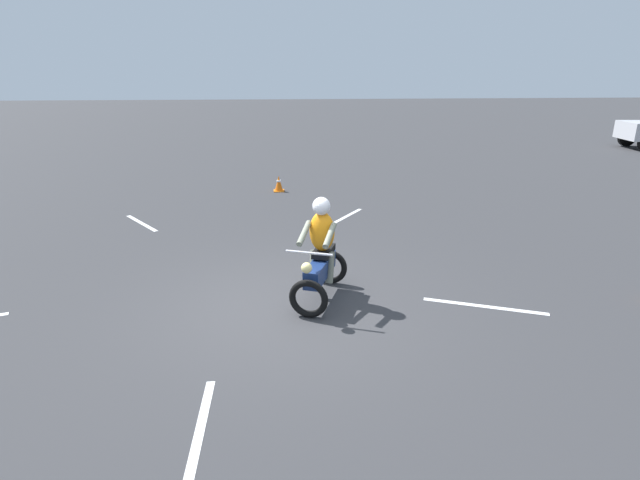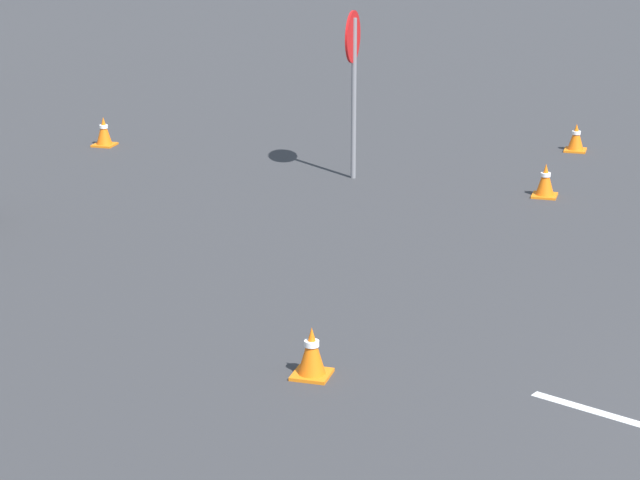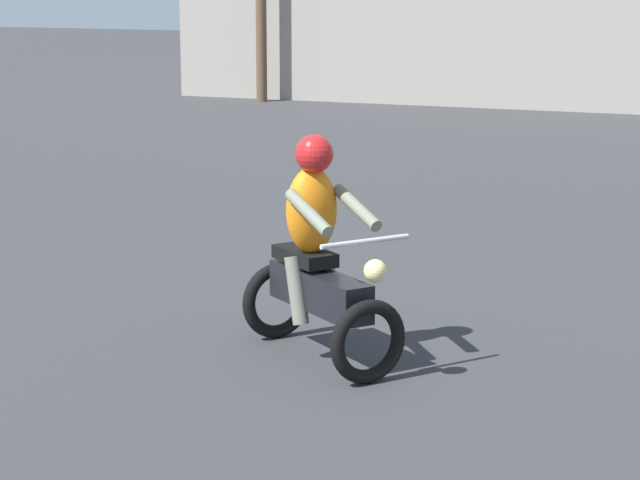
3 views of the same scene
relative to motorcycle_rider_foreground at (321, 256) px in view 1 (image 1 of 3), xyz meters
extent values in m
plane|color=#333335|center=(0.31, -0.58, -0.73)|extent=(120.00, 120.00, 0.00)
torus|color=black|center=(0.64, -0.24, -0.43)|extent=(0.30, 0.60, 0.60)
torus|color=black|center=(-0.58, 0.21, -0.43)|extent=(0.30, 0.60, 0.60)
cube|color=navy|center=(0.03, -0.01, -0.21)|extent=(1.11, 0.61, 0.28)
cube|color=black|center=(-0.17, 0.06, 0.01)|extent=(0.62, 0.44, 0.10)
cylinder|color=silver|center=(0.59, -0.22, 0.27)|extent=(0.28, 0.67, 0.04)
sphere|color=#F2E08C|center=(0.72, -0.27, 0.09)|extent=(0.21, 0.21, 0.16)
ellipsoid|color=orange|center=(-0.08, 0.03, 0.37)|extent=(0.40, 0.47, 0.64)
cylinder|color=slate|center=(0.13, -0.26, 0.42)|extent=(0.54, 0.28, 0.27)
cylinder|color=slate|center=(0.27, 0.11, 0.42)|extent=(0.54, 0.28, 0.27)
cylinder|color=slate|center=(-0.11, -0.11, -0.21)|extent=(0.27, 0.20, 0.51)
cylinder|color=slate|center=(-0.01, 0.15, -0.21)|extent=(0.27, 0.20, 0.51)
sphere|color=silver|center=(-0.04, 0.02, 0.79)|extent=(0.36, 0.36, 0.28)
cylinder|color=black|center=(-15.77, 16.44, -0.35)|extent=(0.35, 0.79, 0.76)
cube|color=orange|center=(-7.62, -0.56, -0.71)|extent=(0.32, 0.32, 0.03)
cone|color=orange|center=(-7.62, -0.56, -0.47)|extent=(0.24, 0.24, 0.44)
cylinder|color=white|center=(-7.62, -0.56, -0.41)|extent=(0.13, 0.13, 0.05)
cube|color=silver|center=(3.21, -1.52, -0.72)|extent=(2.08, 0.14, 0.01)
cube|color=silver|center=(0.55, 2.52, -0.72)|extent=(0.80, 1.77, 0.01)
cube|color=silver|center=(-4.56, 1.01, -0.72)|extent=(1.62, 1.17, 0.01)
cube|color=silver|center=(-4.54, -3.91, -0.72)|extent=(1.45, 1.07, 0.01)
camera|label=1|loc=(7.29, -0.68, 2.75)|focal=28.00mm
camera|label=2|loc=(-8.76, 2.41, 3.62)|focal=70.00mm
camera|label=3|loc=(6.89, 2.87, 2.06)|focal=70.00mm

